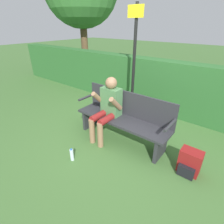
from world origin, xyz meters
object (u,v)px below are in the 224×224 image
object	(u,v)px
backpack	(189,163)
water_bottle	(72,155)
park_bench	(124,117)
person_seated	(108,106)
signpost	(134,58)

from	to	relation	value
backpack	water_bottle	distance (m)	1.91
park_bench	person_seated	xyz separation A→B (m)	(-0.29, -0.14, 0.20)
park_bench	person_seated	distance (m)	0.37
signpost	park_bench	bearing A→B (deg)	-65.72
park_bench	signpost	xyz separation A→B (m)	(-0.47, 1.04, 0.92)
park_bench	water_bottle	distance (m)	1.19
person_seated	signpost	distance (m)	1.39
park_bench	signpost	distance (m)	1.47
person_seated	backpack	xyz separation A→B (m)	(1.63, 0.01, -0.50)
person_seated	signpost	xyz separation A→B (m)	(-0.18, 1.18, 0.72)
person_seated	signpost	world-z (taller)	signpost
backpack	signpost	world-z (taller)	signpost
person_seated	water_bottle	size ratio (longest dim) A/B	5.22
park_bench	signpost	bearing A→B (deg)	114.28
park_bench	person_seated	size ratio (longest dim) A/B	1.55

